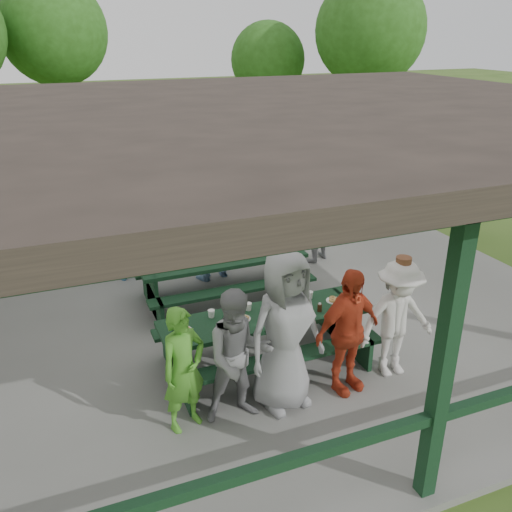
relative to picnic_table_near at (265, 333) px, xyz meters
name	(u,v)px	position (x,y,z in m)	size (l,w,h in m)	color
ground	(270,321)	(0.60, 1.20, -0.58)	(90.00, 90.00, 0.00)	#335019
concrete_slab	(270,318)	(0.60, 1.20, -0.53)	(10.00, 8.00, 0.10)	slate
pavilion_structure	(273,117)	(0.60, 1.20, 2.59)	(10.60, 8.60, 3.24)	black
picnic_table_near	(265,333)	(0.00, 0.00, 0.00)	(2.78, 1.39, 0.75)	black
picnic_table_far	(223,273)	(0.09, 2.00, 0.00)	(2.72, 1.39, 0.75)	black
table_setting	(269,310)	(0.07, 0.05, 0.30)	(2.34, 0.45, 0.10)	white
contestant_green	(184,369)	(-1.31, -0.79, 0.27)	(0.54, 0.36, 1.49)	#4A9929
contestant_grey_left	(239,357)	(-0.69, -0.87, 0.33)	(0.79, 0.61, 1.62)	gray
contestant_grey_mid	(285,331)	(-0.11, -0.84, 0.51)	(0.96, 0.63, 1.97)	gray
contestant_red	(348,332)	(0.71, -0.87, 0.34)	(0.96, 0.40, 1.63)	#BA381D
contestant_white_fedora	(397,319)	(1.47, -0.80, 0.32)	(1.06, 0.65, 1.65)	silver
spectator_lblue	(212,236)	(0.19, 2.91, 0.31)	(1.47, 0.47, 1.58)	#8FBADD
spectator_blue	(127,231)	(-1.20, 3.45, 0.42)	(0.66, 0.43, 1.81)	teal
spectator_grey	(312,225)	(2.21, 2.94, 0.24)	(0.70, 0.55, 1.45)	gray
pickup_truck	(150,155)	(0.74, 10.92, 0.10)	(2.27, 4.91, 1.37)	silver
farm_trailer	(128,164)	(-0.07, 10.24, 0.04)	(3.57, 2.29, 1.25)	navy
tree_left	(54,32)	(-1.29, 17.25, 3.58)	(3.94, 3.94, 6.15)	#351F15
tree_mid	(268,60)	(6.57, 15.42, 2.53)	(2.95, 2.95, 4.60)	#351F15
tree_right	(370,31)	(9.25, 12.33, 3.62)	(3.97, 3.97, 6.20)	#351F15
tree_far_right	(368,27)	(13.22, 18.66, 3.73)	(4.08, 4.08, 6.37)	#351F15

